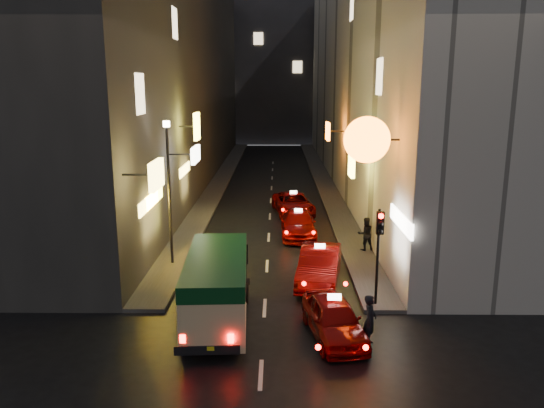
{
  "coord_description": "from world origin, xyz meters",
  "views": [
    {
      "loc": [
        0.44,
        -9.28,
        7.88
      ],
      "look_at": [
        0.22,
        13.0,
        2.82
      ],
      "focal_mm": 35.0,
      "sensor_mm": 36.0,
      "label": 1
    }
  ],
  "objects_px": {
    "taxi_near": "(334,315)",
    "lamp_post": "(169,183)",
    "minibus": "(217,281)",
    "pedestrian_crossing": "(370,317)",
    "traffic_light": "(379,237)"
  },
  "relations": [
    {
      "from": "lamp_post",
      "to": "minibus",
      "type": "bearing_deg",
      "value": -65.28
    },
    {
      "from": "minibus",
      "to": "lamp_post",
      "type": "relative_size",
      "value": 0.9
    },
    {
      "from": "pedestrian_crossing",
      "to": "lamp_post",
      "type": "distance_m",
      "value": 10.77
    },
    {
      "from": "taxi_near",
      "to": "lamp_post",
      "type": "height_order",
      "value": "lamp_post"
    },
    {
      "from": "taxi_near",
      "to": "lamp_post",
      "type": "xyz_separation_m",
      "value": [
        -6.45,
        6.73,
        2.98
      ]
    },
    {
      "from": "minibus",
      "to": "pedestrian_crossing",
      "type": "height_order",
      "value": "minibus"
    },
    {
      "from": "minibus",
      "to": "lamp_post",
      "type": "bearing_deg",
      "value": 114.72
    },
    {
      "from": "minibus",
      "to": "pedestrian_crossing",
      "type": "relative_size",
      "value": 3.07
    },
    {
      "from": "pedestrian_crossing",
      "to": "taxi_near",
      "type": "bearing_deg",
      "value": 85.05
    },
    {
      "from": "traffic_light",
      "to": "minibus",
      "type": "bearing_deg",
      "value": -167.39
    },
    {
      "from": "taxi_near",
      "to": "lamp_post",
      "type": "distance_m",
      "value": 9.78
    },
    {
      "from": "pedestrian_crossing",
      "to": "lamp_post",
      "type": "relative_size",
      "value": 0.29
    },
    {
      "from": "pedestrian_crossing",
      "to": "traffic_light",
      "type": "relative_size",
      "value": 0.52
    },
    {
      "from": "minibus",
      "to": "pedestrian_crossing",
      "type": "bearing_deg",
      "value": -16.43
    },
    {
      "from": "taxi_near",
      "to": "pedestrian_crossing",
      "type": "xyz_separation_m",
      "value": [
        1.05,
        -0.47,
        0.17
      ]
    }
  ]
}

